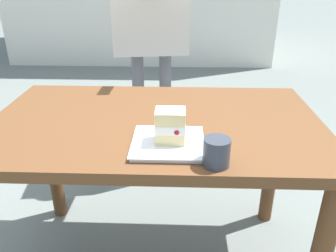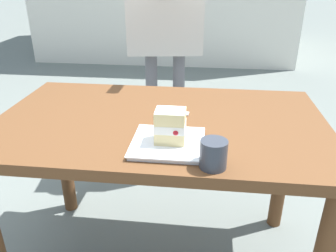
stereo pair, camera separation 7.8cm
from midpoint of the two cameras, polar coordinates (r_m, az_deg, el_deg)
name	(u,v)px [view 1 (the left image)]	position (r m, az deg, el deg)	size (l,w,h in m)	color
patio_table	(156,145)	(1.36, -3.67, -3.29)	(1.27, 0.77, 0.74)	brown
dessert_plate	(168,143)	(1.11, -2.01, -2.95)	(0.24, 0.24, 0.02)	white
cake_slice	(170,126)	(1.08, -1.67, -0.02)	(0.10, 0.09, 0.11)	#EAD18C
dessert_fork	(179,119)	(1.30, 0.21, 1.15)	(0.03, 0.17, 0.01)	silver
coffee_cup	(216,152)	(0.99, 5.90, -4.38)	(0.08, 0.08, 0.09)	#333842
diner_person	(150,8)	(2.03, -4.19, 19.18)	(0.45, 0.58, 1.59)	slate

